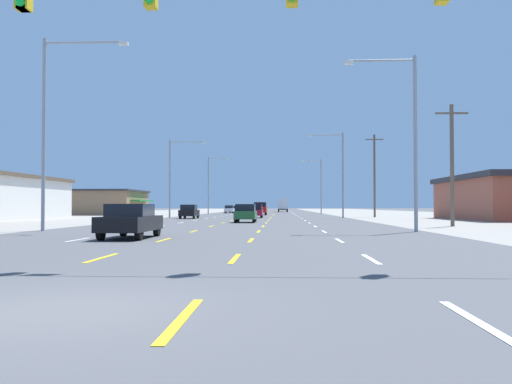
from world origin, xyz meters
name	(u,v)px	position (x,y,z in m)	size (l,w,h in m)	color
ground_plane	(259,216)	(0.00, 66.00, 0.00)	(572.00, 572.00, 0.00)	#4C4C4F
lot_apron_left	(79,216)	(-24.75, 66.00, 0.00)	(28.00, 440.00, 0.01)	gray
lot_apron_right	(445,216)	(24.75, 66.00, 0.00)	(28.00, 440.00, 0.01)	gray
lane_markings	(267,213)	(0.00, 104.50, 0.01)	(10.64, 227.60, 0.01)	white
signal_span_wire	(155,50)	(-0.24, 6.52, 5.33)	(27.47, 0.52, 8.95)	brown
sedan_inner_left_nearest	(131,220)	(-3.45, 15.77, 0.76)	(1.80, 4.50, 1.46)	black
hatchback_center_turn_near	(246,213)	(-0.01, 38.33, 0.78)	(1.72, 3.90, 1.54)	#235B2D
hatchback_far_left_mid	(189,211)	(-7.14, 52.11, 0.78)	(1.72, 3.90, 1.54)	black
hatchback_center_turn_midfar	(255,211)	(-0.05, 56.14, 0.78)	(1.72, 3.90, 1.54)	maroon
suv_center_turn_far	(260,208)	(-0.23, 76.57, 1.03)	(1.98, 4.90, 1.98)	red
hatchback_inner_left_farther	(248,209)	(-3.61, 99.61, 0.78)	(1.72, 3.90, 1.54)	#4C196B
hatchback_far_left_farthest	(229,209)	(-7.24, 99.68, 0.78)	(1.72, 3.90, 1.54)	white
sedan_far_left_distant_a	(234,209)	(-7.21, 108.93, 0.76)	(1.80, 4.50, 1.46)	navy
box_truck_inner_right_distant_b	(283,204)	(3.42, 122.74, 1.84)	(2.40, 7.20, 3.23)	#235B2D
storefront_left_row_2	(109,202)	(-24.29, 77.51, 1.97)	(11.20, 13.70, 3.91)	#8C6B4C
streetlight_left_row_0	(52,119)	(-9.67, 22.21, 6.21)	(4.80, 0.26, 10.68)	gray
streetlight_right_row_0	(408,129)	(9.76, 22.21, 5.47)	(3.90, 0.26, 9.47)	gray
streetlight_left_row_1	(174,172)	(-9.68, 56.18, 5.39)	(4.32, 0.26, 9.22)	gray
streetlight_right_row_1	(339,169)	(9.76, 56.18, 5.74)	(4.05, 0.26, 9.95)	gray
streetlight_left_row_2	(210,181)	(-9.80, 90.15, 5.88)	(3.78, 0.26, 10.28)	gray
streetlight_right_row_2	(319,182)	(9.79, 90.15, 5.61)	(3.76, 0.26, 9.77)	gray
utility_pole_right_row_0	(452,162)	(14.54, 30.14, 4.33)	(2.20, 0.26, 8.28)	brown
utility_pole_right_row_1	(374,174)	(14.54, 60.49, 5.32)	(2.20, 0.26, 10.25)	brown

